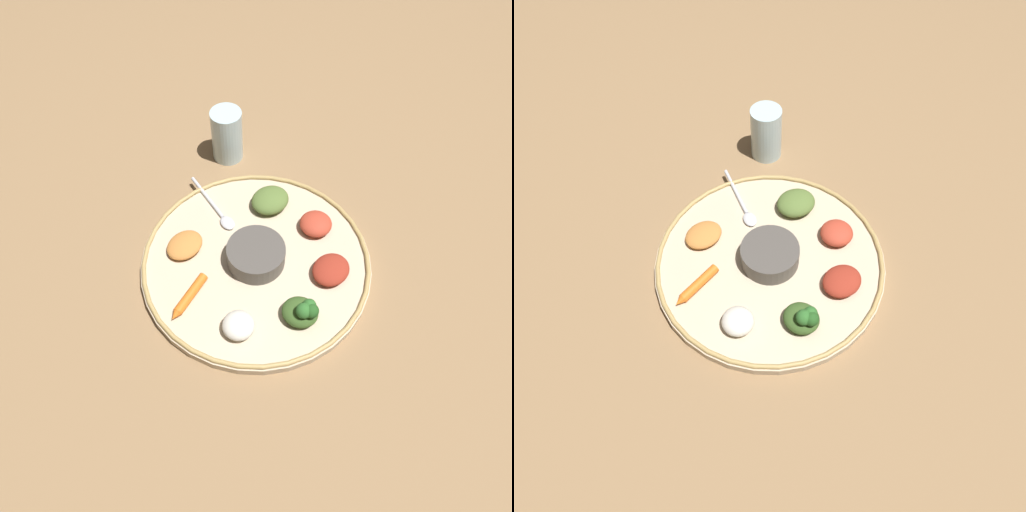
{
  "view_description": "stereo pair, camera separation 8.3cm",
  "coord_description": "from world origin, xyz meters",
  "views": [
    {
      "loc": [
        0.11,
        0.44,
        0.72
      ],
      "look_at": [
        0.0,
        0.0,
        0.03
      ],
      "focal_mm": 33.49,
      "sensor_mm": 36.0,
      "label": 1
    },
    {
      "loc": [
        0.03,
        0.46,
        0.72
      ],
      "look_at": [
        0.0,
        0.0,
        0.03
      ],
      "focal_mm": 33.49,
      "sensor_mm": 36.0,
      "label": 2
    }
  ],
  "objects": [
    {
      "name": "mound_squash",
      "position": [
        0.12,
        -0.06,
        0.03
      ],
      "size": [
        0.09,
        0.09,
        0.02
      ],
      "primitive_type": "ellipsoid",
      "rotation": [
        0.0,
        0.0,
        0.62
      ],
      "color": "#C67A38",
      "rests_on": "platter"
    },
    {
      "name": "drinking_glass",
      "position": [
        -0.01,
        -0.28,
        0.05
      ],
      "size": [
        0.06,
        0.06,
        0.11
      ],
      "color": "silver",
      "rests_on": "ground_plane"
    },
    {
      "name": "mound_collards",
      "position": [
        -0.06,
        -0.12,
        0.03
      ],
      "size": [
        0.09,
        0.09,
        0.03
      ],
      "primitive_type": "ellipsoid",
      "rotation": [
        0.0,
        0.0,
        0.41
      ],
      "color": "#567033",
      "rests_on": "platter"
    },
    {
      "name": "spoon",
      "position": [
        0.04,
        -0.12,
        0.02
      ],
      "size": [
        0.06,
        0.15,
        0.01
      ],
      "color": "silver",
      "rests_on": "platter"
    },
    {
      "name": "mound_beet",
      "position": [
        -0.12,
        0.06,
        0.03
      ],
      "size": [
        0.09,
        0.09,
        0.03
      ],
      "primitive_type": "ellipsoid",
      "rotation": [
        0.0,
        0.0,
        0.58
      ],
      "color": "maroon",
      "rests_on": "platter"
    },
    {
      "name": "ground_plane",
      "position": [
        0.0,
        0.0,
        0.0
      ],
      "size": [
        2.4,
        2.4,
        0.0
      ],
      "primitive_type": "plane",
      "color": "olive"
    },
    {
      "name": "platter",
      "position": [
        0.0,
        0.0,
        0.01
      ],
      "size": [
        0.4,
        0.4,
        0.02
      ],
      "primitive_type": "cylinder",
      "color": "#C6B293",
      "rests_on": "ground_plane"
    },
    {
      "name": "mound_berbere_red",
      "position": [
        -0.12,
        -0.04,
        0.03
      ],
      "size": [
        0.07,
        0.07,
        0.03
      ],
      "primitive_type": "ellipsoid",
      "rotation": [
        0.0,
        0.0,
        4.39
      ],
      "color": "#B73D28",
      "rests_on": "platter"
    },
    {
      "name": "carrot_near_spoon",
      "position": [
        0.13,
        0.05,
        0.03
      ],
      "size": [
        0.08,
        0.08,
        0.02
      ],
      "color": "orange",
      "rests_on": "platter"
    },
    {
      "name": "center_bowl",
      "position": [
        0.0,
        0.0,
        0.04
      ],
      "size": [
        0.1,
        0.1,
        0.04
      ],
      "color": "#4C4742",
      "rests_on": "platter"
    },
    {
      "name": "platter_rim",
      "position": [
        0.0,
        0.0,
        0.02
      ],
      "size": [
        0.4,
        0.4,
        0.01
      ],
      "primitive_type": "torus",
      "color": "tan",
      "rests_on": "platter"
    },
    {
      "name": "mound_rice_white",
      "position": [
        0.06,
        0.12,
        0.03
      ],
      "size": [
        0.07,
        0.07,
        0.03
      ],
      "primitive_type": "ellipsoid",
      "rotation": [
        0.0,
        0.0,
        5.45
      ],
      "color": "silver",
      "rests_on": "platter"
    },
    {
      "name": "greens_pile",
      "position": [
        -0.04,
        0.13,
        0.04
      ],
      "size": [
        0.08,
        0.08,
        0.05
      ],
      "color": "#385623",
      "rests_on": "platter"
    }
  ]
}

